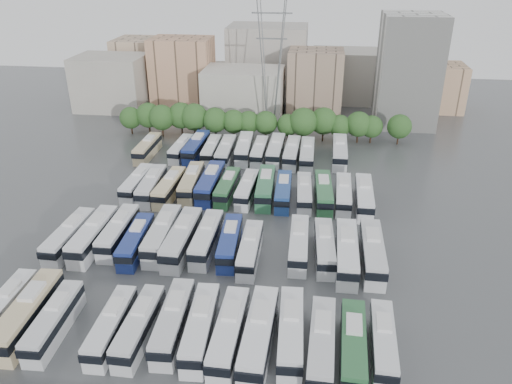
# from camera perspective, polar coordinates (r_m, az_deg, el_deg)

# --- Properties ---
(ground) EXTENTS (220.00, 220.00, 0.00)m
(ground) POSITION_cam_1_polar(r_m,az_deg,el_deg) (76.84, -3.57, -4.62)
(ground) COLOR #424447
(ground) RESTS_ON ground
(tree_line) EXTENTS (66.21, 7.81, 7.97)m
(tree_line) POSITION_cam_1_polar(r_m,az_deg,el_deg) (113.36, -0.27, 8.15)
(tree_line) COLOR black
(tree_line) RESTS_ON ground
(city_buildings) EXTENTS (102.00, 35.00, 20.00)m
(city_buildings) POSITION_cam_1_polar(r_m,az_deg,el_deg) (141.75, -1.29, 13.26)
(city_buildings) COLOR #9E998E
(city_buildings) RESTS_ON ground
(apartment_tower) EXTENTS (14.00, 14.00, 26.00)m
(apartment_tower) POSITION_cam_1_polar(r_m,az_deg,el_deg) (127.35, 17.00, 13.08)
(apartment_tower) COLOR silver
(apartment_tower) RESTS_ON ground
(electricity_pylon) EXTENTS (9.00, 6.91, 33.83)m
(electricity_pylon) POSITION_cam_1_polar(r_m,az_deg,el_deg) (117.20, 1.79, 15.95)
(electricity_pylon) COLOR slate
(electricity_pylon) RESTS_ON ground
(bus_r0_s0) EXTENTS (2.72, 11.56, 3.61)m
(bus_r0_s0) POSITION_cam_1_polar(r_m,az_deg,el_deg) (65.97, -26.74, -11.67)
(bus_r0_s0) COLOR white
(bus_r0_s0) RESTS_ON ground
(bus_r0_s1) EXTENTS (3.37, 13.20, 4.11)m
(bus_r0_s1) POSITION_cam_1_polar(r_m,az_deg,el_deg) (63.47, -24.59, -12.50)
(bus_r0_s1) COLOR #CCB78C
(bus_r0_s1) RESTS_ON ground
(bus_r0_s2) EXTENTS (2.94, 11.58, 3.61)m
(bus_r0_s2) POSITION_cam_1_polar(r_m,az_deg,el_deg) (61.69, -22.08, -13.48)
(bus_r0_s2) COLOR silver
(bus_r0_s2) RESTS_ON ground
(bus_r0_s4) EXTENTS (2.64, 11.22, 3.51)m
(bus_r0_s4) POSITION_cam_1_polar(r_m,az_deg,el_deg) (59.08, -16.20, -14.46)
(bus_r0_s4) COLOR silver
(bus_r0_s4) RESTS_ON ground
(bus_r0_s5) EXTENTS (2.71, 11.55, 3.61)m
(bus_r0_s5) POSITION_cam_1_polar(r_m,az_deg,el_deg) (58.19, -13.19, -14.69)
(bus_r0_s5) COLOR silver
(bus_r0_s5) RESTS_ON ground
(bus_r0_s6) EXTENTS (3.09, 12.13, 3.78)m
(bus_r0_s6) POSITION_cam_1_polar(r_m,az_deg,el_deg) (58.00, -9.44, -14.34)
(bus_r0_s6) COLOR silver
(bus_r0_s6) RESTS_ON ground
(bus_r0_s7) EXTENTS (3.26, 12.25, 3.81)m
(bus_r0_s7) POSITION_cam_1_polar(r_m,az_deg,el_deg) (56.81, -6.34, -15.09)
(bus_r0_s7) COLOR silver
(bus_r0_s7) RESTS_ON ground
(bus_r0_s8) EXTENTS (2.89, 12.40, 3.88)m
(bus_r0_s8) POSITION_cam_1_polar(r_m,az_deg,el_deg) (55.87, -3.10, -15.73)
(bus_r0_s8) COLOR white
(bus_r0_s8) RESTS_ON ground
(bus_r0_s9) EXTENTS (3.18, 13.11, 4.09)m
(bus_r0_s9) POSITION_cam_1_polar(r_m,az_deg,el_deg) (55.37, 0.32, -16.00)
(bus_r0_s9) COLOR white
(bus_r0_s9) RESTS_ON ground
(bus_r0_s10) EXTENTS (3.15, 12.31, 3.83)m
(bus_r0_s10) POSITION_cam_1_polar(r_m,az_deg,el_deg) (56.02, 4.01, -15.66)
(bus_r0_s10) COLOR silver
(bus_r0_s10) RESTS_ON ground
(bus_r0_s11) EXTENTS (3.04, 12.32, 3.84)m
(bus_r0_s11) POSITION_cam_1_polar(r_m,az_deg,el_deg) (54.95, 7.51, -16.85)
(bus_r0_s11) COLOR silver
(bus_r0_s11) RESTS_ON ground
(bus_r0_s12) EXTENTS (3.06, 12.08, 3.76)m
(bus_r0_s12) POSITION_cam_1_polar(r_m,az_deg,el_deg) (55.28, 11.03, -16.91)
(bus_r0_s12) COLOR #2A6237
(bus_r0_s12) RESTS_ON ground
(bus_r0_s13) EXTENTS (2.91, 11.26, 3.50)m
(bus_r0_s13) POSITION_cam_1_polar(r_m,az_deg,el_deg) (56.54, 14.32, -16.34)
(bus_r0_s13) COLOR silver
(bus_r0_s13) RESTS_ON ground
(bus_r1_s0) EXTENTS (3.02, 12.34, 3.85)m
(bus_r1_s0) POSITION_cam_1_polar(r_m,az_deg,el_deg) (76.95, -20.53, -4.73)
(bus_r1_s0) COLOR silver
(bus_r1_s0) RESTS_ON ground
(bus_r1_s1) EXTENTS (2.81, 12.86, 4.04)m
(bus_r1_s1) POSITION_cam_1_polar(r_m,az_deg,el_deg) (75.89, -18.10, -4.69)
(bus_r1_s1) COLOR silver
(bus_r1_s1) RESTS_ON ground
(bus_r1_s2) EXTENTS (2.83, 12.18, 3.81)m
(bus_r1_s2) POSITION_cam_1_polar(r_m,az_deg,el_deg) (75.94, -15.46, -4.38)
(bus_r1_s2) COLOR silver
(bus_r1_s2) RESTS_ON ground
(bus_r1_s3) EXTENTS (3.12, 11.71, 3.64)m
(bus_r1_s3) POSITION_cam_1_polar(r_m,az_deg,el_deg) (73.21, -13.55, -5.43)
(bus_r1_s3) COLOR navy
(bus_r1_s3) RESTS_ON ground
(bus_r1_s4) EXTENTS (3.12, 13.01, 4.06)m
(bus_r1_s4) POSITION_cam_1_polar(r_m,az_deg,el_deg) (73.56, -10.65, -4.77)
(bus_r1_s4) COLOR silver
(bus_r1_s4) RESTS_ON ground
(bus_r1_s5) EXTENTS (3.15, 13.26, 4.14)m
(bus_r1_s5) POSITION_cam_1_polar(r_m,az_deg,el_deg) (72.10, -8.46, -5.22)
(bus_r1_s5) COLOR silver
(bus_r1_s5) RESTS_ON ground
(bus_r1_s6) EXTENTS (2.78, 12.22, 3.83)m
(bus_r1_s6) POSITION_cam_1_polar(r_m,az_deg,el_deg) (71.93, -5.67, -5.28)
(bus_r1_s6) COLOR silver
(bus_r1_s6) RESTS_ON ground
(bus_r1_s7) EXTENTS (3.12, 11.77, 3.66)m
(bus_r1_s7) POSITION_cam_1_polar(r_m,az_deg,el_deg) (71.00, -3.01, -5.71)
(bus_r1_s7) COLOR navy
(bus_r1_s7) RESTS_ON ground
(bus_r1_s8) EXTENTS (2.63, 11.58, 3.63)m
(bus_r1_s8) POSITION_cam_1_polar(r_m,az_deg,el_deg) (69.35, -0.68, -6.53)
(bus_r1_s8) COLOR silver
(bus_r1_s8) RESTS_ON ground
(bus_r1_s10) EXTENTS (2.79, 11.95, 3.74)m
(bus_r1_s10) POSITION_cam_1_polar(r_m,az_deg,el_deg) (70.66, 4.91, -5.91)
(bus_r1_s10) COLOR silver
(bus_r1_s10) RESTS_ON ground
(bus_r1_s11) EXTENTS (3.13, 11.81, 3.67)m
(bus_r1_s11) POSITION_cam_1_polar(r_m,az_deg,el_deg) (70.42, 7.84, -6.23)
(bus_r1_s11) COLOR silver
(bus_r1_s11) RESTS_ON ground
(bus_r1_s12) EXTENTS (3.04, 13.25, 4.15)m
(bus_r1_s12) POSITION_cam_1_polar(r_m,az_deg,el_deg) (69.32, 10.33, -6.77)
(bus_r1_s12) COLOR silver
(bus_r1_s12) RESTS_ON ground
(bus_r1_s13) EXTENTS (2.97, 13.12, 4.11)m
(bus_r1_s13) POSITION_cam_1_polar(r_m,az_deg,el_deg) (70.04, 13.16, -6.71)
(bus_r1_s13) COLOR silver
(bus_r1_s13) RESTS_ON ground
(bus_r2_s1) EXTENTS (2.71, 11.60, 3.63)m
(bus_r2_s1) POSITION_cam_1_polar(r_m,az_deg,el_deg) (90.84, -13.42, 1.00)
(bus_r2_s1) COLOR silver
(bus_r2_s1) RESTS_ON ground
(bus_r2_s2) EXTENTS (3.23, 12.36, 3.84)m
(bus_r2_s2) POSITION_cam_1_polar(r_m,az_deg,el_deg) (89.11, -11.84, 0.74)
(bus_r2_s2) COLOR silver
(bus_r2_s2) RESTS_ON ground
(bus_r2_s3) EXTENTS (3.09, 12.06, 3.75)m
(bus_r2_s3) POSITION_cam_1_polar(r_m,az_deg,el_deg) (88.01, -9.85, 0.56)
(bus_r2_s3) COLOR beige
(bus_r2_s3) RESTS_ON ground
(bus_r2_s4) EXTENTS (3.27, 12.48, 3.88)m
(bus_r2_s4) POSITION_cam_1_polar(r_m,az_deg,el_deg) (89.10, -7.38, 1.11)
(bus_r2_s4) COLOR tan
(bus_r2_s4) RESTS_ON ground
(bus_r2_s5) EXTENTS (2.99, 13.16, 4.12)m
(bus_r2_s5) POSITION_cam_1_polar(r_m,az_deg,el_deg) (88.20, -5.24, 1.04)
(bus_r2_s5) COLOR navy
(bus_r2_s5) RESTS_ON ground
(bus_r2_s6) EXTENTS (2.98, 11.67, 3.63)m
(bus_r2_s6) POSITION_cam_1_polar(r_m,az_deg,el_deg) (86.98, -3.29, 0.56)
(bus_r2_s6) COLOR #2C6738
(bus_r2_s6) RESTS_ON ground
(bus_r2_s7) EXTENTS (3.01, 11.49, 3.57)m
(bus_r2_s7) POSITION_cam_1_polar(r_m,az_deg,el_deg) (86.30, -1.02, 0.37)
(bus_r2_s7) COLOR silver
(bus_r2_s7) RESTS_ON ground
(bus_r2_s8) EXTENTS (3.27, 12.91, 4.02)m
(bus_r2_s8) POSITION_cam_1_polar(r_m,az_deg,el_deg) (86.43, 1.09, 0.57)
(bus_r2_s8) COLOR #307048
(bus_r2_s8) RESTS_ON ground
(bus_r2_s9) EXTENTS (2.87, 11.77, 3.67)m
(bus_r2_s9) POSITION_cam_1_polar(r_m,az_deg,el_deg) (85.48, 3.14, 0.11)
(bus_r2_s9) COLOR navy
(bus_r2_s9) RESTS_ON ground
(bus_r2_s10) EXTENTS (3.02, 11.44, 3.56)m
(bus_r2_s10) POSITION_cam_1_polar(r_m,az_deg,el_deg) (85.43, 5.52, -0.04)
(bus_r2_s10) COLOR silver
(bus_r2_s10) RESTS_ON ground
(bus_r2_s11) EXTENTS (3.33, 12.57, 3.91)m
(bus_r2_s11) POSITION_cam_1_polar(r_m,az_deg,el_deg) (85.46, 7.73, -0.03)
(bus_r2_s11) COLOR #2E6C3E
(bus_r2_s11) RESTS_ON ground
(bus_r2_s12) EXTENTS (2.82, 11.81, 3.69)m
(bus_r2_s12) POSITION_cam_1_polar(r_m,az_deg,el_deg) (85.60, 9.95, -0.23)
(bus_r2_s12) COLOR white
(bus_r2_s12) RESTS_ON ground
(bus_r2_s13) EXTENTS (3.05, 12.63, 3.94)m
(bus_r2_s13) POSITION_cam_1_polar(r_m,az_deg,el_deg) (85.08, 12.25, -0.52)
(bus_r2_s13) COLOR white
(bus_r2_s13) RESTS_ON ground
(bus_r3_s0) EXTENTS (2.66, 11.91, 3.73)m
(bus_r3_s0) POSITION_cam_1_polar(r_m,az_deg,el_deg) (106.67, -12.30, 4.94)
(bus_r3_s0) COLOR #CEBA8E
(bus_r3_s0) RESTS_ON ground
(bus_r3_s2) EXTENTS (2.87, 11.19, 3.48)m
(bus_r3_s2) POSITION_cam_1_polar(r_m,az_deg,el_deg) (105.43, -8.55, 4.94)
(bus_r3_s2) COLOR white
(bus_r3_s2) RESTS_ON ground
(bus_r3_s3) EXTENTS (3.28, 13.09, 4.08)m
(bus_r3_s3) POSITION_cam_1_polar(r_m,az_deg,el_deg) (105.00, -6.84, 5.13)
(bus_r3_s3) COLOR navy
(bus_r3_s3) RESTS_ON ground
(bus_r3_s4) EXTENTS (2.72, 11.53, 3.60)m
(bus_r3_s4) POSITION_cam_1_polar(r_m,az_deg,el_deg) (103.84, -5.11, 4.83)
(bus_r3_s4) COLOR silver
(bus_r3_s4) RESTS_ON ground
(bus_r3_s5) EXTENTS (2.94, 12.52, 3.91)m
(bus_r3_s5) POSITION_cam_1_polar(r_m,az_deg,el_deg) (102.33, -3.47, 4.65)
(bus_r3_s5) COLOR silver
(bus_r3_s5) RESTS_ON ground
(bus_r3_s6) EXTENTS (3.35, 12.88, 4.01)m
(bus_r3_s6) POSITION_cam_1_polar(r_m,az_deg,el_deg) (103.71, -1.36, 5.02)
(bus_r3_s6) COLOR white
(bus_r3_s6) RESTS_ON ground
(bus_r3_s7) EXTENTS (2.61, 11.50, 3.60)m
(bus_r3_s7) POSITION_cam_1_polar(r_m,az_deg,el_deg) (102.72, 0.40, 4.69)
(bus_r3_s7) COLOR white
(bus_r3_s7) RESTS_ON ground
(bus_r3_s8) EXTENTS (3.02, 12.76, 3.99)m
(bus_r3_s8) POSITION_cam_1_polar(r_m,az_deg,el_deg) (102.87, 2.28, 4.82)
(bus_r3_s8) COLOR silver
(bus_r3_s8) RESTS_ON ground
(bus_r3_s9) EXTENTS (3.05, 12.50, 3.90)m
(bus_r3_s9) POSITION_cam_1_polar(r_m,az_deg,el_deg) (101.86, 4.12, 4.53)
(bus_r3_s9) COLOR silver
(bus_r3_s9) RESTS_ON ground
(bus_r3_s10) EXTENTS (2.77, 12.56, 3.94)m
(bus_r3_s10) POSITION_cam_1_polar(r_m,az_deg,el_deg) (101.27, 5.87, 4.34)
(bus_r3_s10) COLOR silver
(bus_r3_s10) RESTS_ON ground
(bus_r3_s12) EXTENTS (3.10, 13.32, 4.16)m
(bus_r3_s12) POSITION_cam_1_polar(r_m,az_deg,el_deg) (103.07, 9.54, 4.57)
(bus_r3_s12) COLOR silver
(bus_r3_s12) RESTS_ON ground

